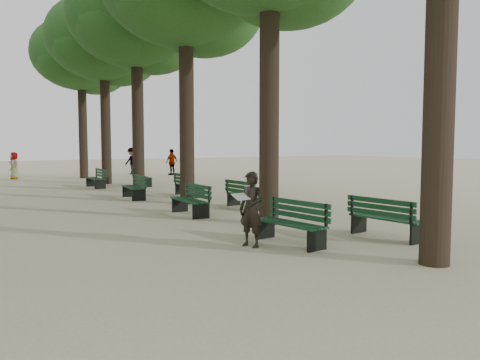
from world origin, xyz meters
TOP-DOWN VIEW (x-y plane):
  - ground at (0.00, 0.00)m, footprint 120.00×120.00m
  - tree_central_3 at (1.50, 13.00)m, footprint 6.00×6.00m
  - tree_central_4 at (1.50, 18.00)m, footprint 6.00×6.00m
  - tree_central_5 at (1.50, 23.00)m, footprint 6.00×6.00m
  - bench_left_0 at (0.37, 0.66)m, footprint 0.74×1.85m
  - bench_left_1 at (0.37, 5.45)m, footprint 0.64×1.82m
  - bench_left_2 at (0.37, 10.44)m, footprint 0.73×1.84m
  - bench_left_3 at (0.37, 15.97)m, footprint 0.58×1.80m
  - bench_right_0 at (2.63, 0.03)m, footprint 0.71×1.84m
  - bench_right_1 at (2.63, 5.86)m, footprint 0.60×1.81m
  - bench_right_2 at (2.63, 10.17)m, footprint 0.62×1.81m
  - bench_right_3 at (2.63, 15.69)m, footprint 0.68×1.83m
  - man_with_map at (-0.44, 0.89)m, footprint 0.69×0.69m
  - pedestrian_c at (7.40, 22.82)m, footprint 1.12×0.72m
  - pedestrian_b at (5.32, 25.07)m, footprint 0.88×1.26m
  - pedestrian_d at (-2.31, 24.26)m, footprint 0.52×0.86m

SIDE VIEW (x-z plane):
  - ground at x=0.00m, z-range 0.00..0.00m
  - bench_left_0 at x=0.37m, z-range -0.19..0.73m
  - bench_left_1 at x=0.37m, z-range -0.19..0.73m
  - bench_left_2 at x=0.37m, z-range -0.19..0.73m
  - bench_left_3 at x=0.37m, z-range -0.19..0.73m
  - bench_right_0 at x=2.63m, z-range -0.19..0.73m
  - bench_right_1 at x=2.63m, z-range -0.19..0.73m
  - bench_right_2 at x=2.63m, z-range -0.19..0.73m
  - bench_right_3 at x=2.63m, z-range -0.19..0.73m
  - man_with_map at x=-0.44m, z-range 0.00..1.55m
  - pedestrian_d at x=-2.31m, z-range 0.00..1.65m
  - pedestrian_c at x=7.40m, z-range 0.00..1.80m
  - pedestrian_b at x=5.32m, z-range 0.00..1.89m
  - tree_central_3 at x=1.50m, z-range 2.68..12.63m
  - tree_central_4 at x=1.50m, z-range 2.68..12.63m
  - tree_central_5 at x=1.50m, z-range 2.68..12.63m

